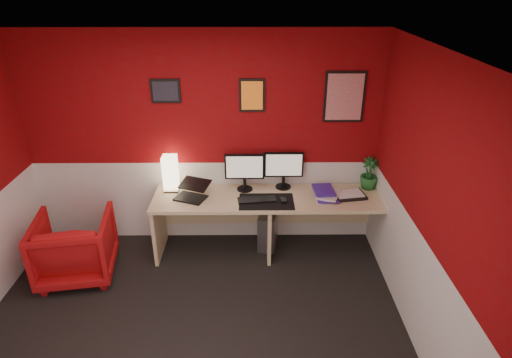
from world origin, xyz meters
The scene contains 24 objects.
ground centered at (0.00, 0.00, 0.00)m, with size 4.00×3.50×0.01m, color black.
ceiling centered at (0.00, 0.00, 2.50)m, with size 4.00×3.50×0.01m, color white.
wall_back centered at (0.00, 1.75, 1.25)m, with size 4.00×0.01×2.50m, color maroon.
wall_right centered at (2.00, 0.00, 1.25)m, with size 0.01×3.50×2.50m, color maroon.
wainscot_back centered at (0.00, 1.75, 0.50)m, with size 4.00×0.01×1.00m, color silver.
wainscot_right centered at (2.00, 0.00, 0.50)m, with size 0.01×3.50×1.00m, color silver.
desk centered at (0.75, 1.41, 0.36)m, with size 2.60×0.65×0.73m, color #D0BA85.
shoji_lamp centered at (-0.37, 1.59, 0.93)m, with size 0.16×0.16×0.40m, color #FFE5B2.
laptop centered at (-0.13, 1.37, 0.84)m, with size 0.33×0.23×0.22m, color black.
monitor_left centered at (0.47, 1.59, 1.02)m, with size 0.45×0.06×0.58m, color black.
monitor_right centered at (0.92, 1.64, 1.02)m, with size 0.45×0.06×0.58m, color black.
desk_mat centered at (0.72, 1.29, 0.73)m, with size 0.60×0.38×0.01m, color black.
keyboard centered at (0.61, 1.31, 0.74)m, with size 0.42×0.14×0.02m, color black.
mouse centered at (0.90, 1.28, 0.75)m, with size 0.06×0.10×0.03m, color black.
book_bottom centered at (1.28, 1.39, 0.74)m, with size 0.24×0.32×0.03m, color #3E23A0.
book_middle centered at (1.31, 1.42, 0.77)m, with size 0.22×0.31×0.02m, color silver.
book_top centered at (1.25, 1.43, 0.79)m, with size 0.22×0.30×0.03m, color #3E23A0.
zen_tray centered at (1.65, 1.41, 0.74)m, with size 0.35×0.25×0.03m, color black.
potted_plant centered at (1.91, 1.61, 0.92)m, with size 0.21×0.21×0.37m, color #19591E.
pc_tower centered at (0.75, 1.57, 0.23)m, with size 0.20×0.45×0.45m, color #99999E.
armchair centered at (-1.34, 0.99, 0.35)m, with size 0.76×0.78×0.71m, color #B0080A.
art_left centered at (-0.37, 1.74, 1.85)m, with size 0.32×0.02×0.26m, color black.
art_center centered at (0.56, 1.74, 1.80)m, with size 0.28×0.02×0.36m, color orange.
art_right centered at (1.57, 1.74, 1.78)m, with size 0.44×0.02×0.56m, color red.
Camera 1 is at (0.57, -2.83, 3.01)m, focal length 30.08 mm.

